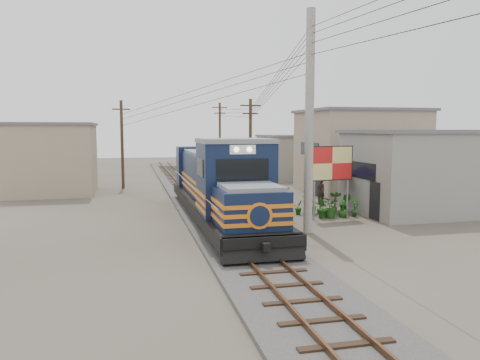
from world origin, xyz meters
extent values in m
plane|color=#473F35|center=(0.00, 0.00, 0.00)|extent=(120.00, 120.00, 0.00)
cube|color=#595651|center=(0.00, 10.00, 0.08)|extent=(3.60, 70.00, 0.16)
cube|color=#51331E|center=(-0.54, 10.00, 0.26)|extent=(0.08, 70.00, 0.12)
cube|color=#51331E|center=(0.54, 10.00, 0.26)|extent=(0.08, 70.00, 0.12)
cube|color=black|center=(0.00, 3.04, 0.80)|extent=(3.07, 16.92, 0.58)
cube|color=black|center=(0.00, -2.25, 0.48)|extent=(2.33, 3.38, 0.69)
cube|color=black|center=(0.00, 8.33, 0.48)|extent=(2.33, 3.38, 0.69)
cube|color=#0E1934|center=(0.00, -3.52, 1.69)|extent=(2.51, 2.54, 1.59)
cube|color=#0E1934|center=(0.00, -0.87, 2.54)|extent=(3.01, 2.75, 3.28)
cube|color=slate|center=(0.00, -0.87, 4.23)|extent=(3.07, 2.89, 0.19)
cube|color=black|center=(0.00, -2.26, 3.12)|extent=(2.15, 0.06, 0.85)
cube|color=white|center=(0.00, -2.27, 3.92)|extent=(1.06, 0.06, 0.37)
cube|color=#0E1934|center=(0.00, 5.68, 2.12)|extent=(2.39, 10.36, 2.43)
cube|color=slate|center=(0.00, 5.68, 3.39)|extent=(2.15, 10.36, 0.19)
cube|color=orange|center=(0.00, 3.04, 1.38)|extent=(3.11, 16.92, 0.15)
cube|color=orange|center=(0.00, 3.04, 1.69)|extent=(3.11, 16.92, 0.15)
cube|color=orange|center=(0.00, 3.04, 2.01)|extent=(3.11, 16.92, 0.15)
cylinder|color=#9E9B93|center=(3.50, -0.50, 5.00)|extent=(0.40, 0.40, 10.00)
cylinder|color=#4C3826|center=(4.50, 14.00, 3.50)|extent=(0.24, 0.24, 7.00)
cube|color=#4C3826|center=(4.50, 14.00, 6.50)|extent=(1.60, 0.10, 0.10)
cube|color=#4C3826|center=(4.50, 14.00, 5.90)|extent=(1.20, 0.10, 0.10)
cylinder|color=#4C3826|center=(4.80, 28.00, 3.75)|extent=(0.24, 0.24, 7.50)
cube|color=#4C3826|center=(4.80, 28.00, 7.00)|extent=(1.60, 0.10, 0.10)
cube|color=#4C3826|center=(4.80, 28.00, 6.40)|extent=(1.20, 0.10, 0.10)
cylinder|color=#4C3826|center=(-5.00, 18.00, 3.50)|extent=(0.24, 0.24, 7.00)
cube|color=#4C3826|center=(-5.00, 18.00, 6.50)|extent=(1.60, 0.10, 0.10)
cube|color=#4C3826|center=(-5.00, 18.00, 5.90)|extent=(1.20, 0.10, 0.10)
cube|color=gray|center=(11.50, 3.00, 2.25)|extent=(7.00, 6.00, 4.50)
cube|color=slate|center=(11.50, 3.00, 4.60)|extent=(7.35, 6.30, 0.20)
cube|color=black|center=(7.98, 3.00, 2.48)|extent=(0.05, 3.00, 0.90)
cube|color=gray|center=(12.50, 12.00, 3.00)|extent=(8.00, 7.00, 6.00)
cube|color=slate|center=(12.50, 12.00, 6.10)|extent=(8.40, 7.35, 0.20)
cube|color=black|center=(8.48, 12.00, 3.30)|extent=(0.05, 3.50, 0.90)
cube|color=gray|center=(11.00, 22.00, 2.00)|extent=(6.00, 6.00, 4.00)
cube|color=slate|center=(11.00, 22.00, 4.10)|extent=(6.30, 6.30, 0.20)
cube|color=black|center=(7.98, 22.00, 2.20)|extent=(0.05, 3.00, 0.90)
cube|color=gray|center=(-10.00, 16.00, 2.50)|extent=(6.00, 6.00, 5.00)
cube|color=slate|center=(-10.00, 16.00, 5.10)|extent=(6.30, 6.30, 0.20)
cube|color=black|center=(-13.02, 16.00, 2.75)|extent=(0.05, 3.00, 0.90)
cylinder|color=#99999E|center=(4.88, 2.15, 1.42)|extent=(0.10, 0.10, 2.84)
cylinder|color=#99999E|center=(6.90, 2.44, 1.42)|extent=(0.10, 0.10, 2.84)
cube|color=black|center=(5.89, 2.29, 2.95)|extent=(2.49, 0.47, 1.82)
cube|color=red|center=(5.89, 2.26, 2.95)|extent=(2.37, 0.42, 1.70)
cylinder|color=black|center=(6.95, 4.57, 0.05)|extent=(0.47, 0.47, 0.10)
cylinder|color=#99999E|center=(6.95, 4.57, 1.19)|extent=(0.05, 0.05, 2.37)
cone|color=#432674|center=(6.95, 4.57, 2.32)|extent=(2.88, 2.88, 0.59)
imported|color=black|center=(7.40, 7.23, 0.79)|extent=(0.63, 0.47, 1.58)
imported|color=#1D5017|center=(4.75, 2.54, 0.48)|extent=(0.61, 0.57, 0.97)
imported|color=#1D5017|center=(5.48, 2.47, 0.56)|extent=(0.62, 0.71, 1.12)
imported|color=#1D5017|center=(6.00, 2.53, 0.56)|extent=(0.92, 1.04, 1.12)
imported|color=#1D5017|center=(6.69, 2.53, 0.48)|extent=(0.71, 0.71, 0.96)
imported|color=#1D5017|center=(7.39, 2.57, 0.52)|extent=(0.67, 0.61, 1.05)
imported|color=#1D5017|center=(4.66, 3.85, 0.42)|extent=(0.58, 0.58, 0.83)
imported|color=#1D5017|center=(5.34, 3.82, 0.51)|extent=(0.99, 0.88, 1.02)
imported|color=#1D5017|center=(5.92, 3.79, 0.34)|extent=(0.49, 0.49, 0.67)
imported|color=#1D5017|center=(6.68, 3.62, 0.42)|extent=(0.45, 0.32, 0.84)
imported|color=#1D5017|center=(7.42, 3.77, 0.56)|extent=(0.78, 0.73, 1.12)
camera|label=1|loc=(-4.35, -20.37, 4.71)|focal=35.00mm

